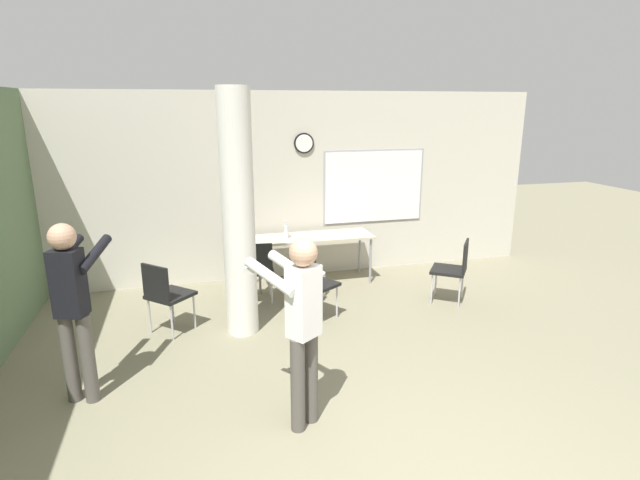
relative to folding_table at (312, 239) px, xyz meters
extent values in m
cube|color=beige|center=(-0.27, 0.49, 0.72)|extent=(8.00, 0.12, 2.80)
cylinder|color=black|center=(-0.02, 0.41, 1.37)|extent=(0.30, 0.03, 0.30)
cylinder|color=white|center=(-0.02, 0.40, 1.37)|extent=(0.26, 0.01, 0.25)
cube|color=#99999E|center=(1.11, 0.42, 0.67)|extent=(1.65, 0.01, 1.16)
cube|color=white|center=(1.11, 0.42, 0.67)|extent=(1.59, 0.02, 1.10)
cylinder|color=silver|center=(-1.21, -1.39, 0.72)|extent=(0.37, 0.37, 2.80)
cube|color=beige|center=(0.00, 0.00, 0.04)|extent=(1.78, 0.60, 0.03)
cylinder|color=gray|center=(-0.83, -0.24, -0.33)|extent=(0.04, 0.04, 0.70)
cylinder|color=gray|center=(0.83, -0.24, -0.33)|extent=(0.04, 0.04, 0.70)
cylinder|color=gray|center=(-0.83, 0.24, -0.33)|extent=(0.04, 0.04, 0.70)
cylinder|color=gray|center=(0.83, 0.24, -0.33)|extent=(0.04, 0.04, 0.70)
cylinder|color=silver|center=(-0.39, 0.00, 0.14)|extent=(0.07, 0.07, 0.18)
cylinder|color=silver|center=(-0.39, 0.00, 0.27)|extent=(0.03, 0.03, 0.08)
cylinder|color=#B2B2B7|center=(-0.08, -0.53, -0.51)|extent=(0.26, 0.26, 0.34)
cube|color=black|center=(-0.27, -1.26, -0.23)|extent=(0.61, 0.61, 0.04)
cube|color=black|center=(-0.38, -1.09, -0.01)|extent=(0.35, 0.24, 0.40)
cylinder|color=#B7B7BC|center=(-0.32, -1.51, -0.46)|extent=(0.02, 0.02, 0.43)
cylinder|color=#B7B7BC|center=(-0.02, -1.32, -0.46)|extent=(0.02, 0.02, 0.43)
cylinder|color=#B7B7BC|center=(-0.52, -1.21, -0.46)|extent=(0.02, 0.02, 0.43)
cylinder|color=#B7B7BC|center=(-0.22, -1.02, -0.46)|extent=(0.02, 0.02, 0.43)
cube|color=black|center=(-0.90, -0.51, -0.23)|extent=(0.48, 0.48, 0.04)
cube|color=black|center=(-0.92, -0.71, -0.01)|extent=(0.40, 0.06, 0.40)
cylinder|color=#B7B7BC|center=(-0.71, -0.35, -0.46)|extent=(0.02, 0.02, 0.43)
cylinder|color=#B7B7BC|center=(-1.07, -0.32, -0.46)|extent=(0.02, 0.02, 0.43)
cylinder|color=#B7B7BC|center=(-0.74, -0.71, -0.46)|extent=(0.02, 0.02, 0.43)
cylinder|color=#B7B7BC|center=(-1.10, -0.67, -0.46)|extent=(0.02, 0.02, 0.43)
cube|color=black|center=(-2.01, -1.17, -0.23)|extent=(0.62, 0.62, 0.04)
cube|color=black|center=(-2.15, -1.31, -0.01)|extent=(0.30, 0.30, 0.40)
cylinder|color=#B7B7BC|center=(-1.75, -1.17, -0.46)|extent=(0.02, 0.02, 0.43)
cylinder|color=#B7B7BC|center=(-2.01, -0.91, -0.46)|extent=(0.02, 0.02, 0.43)
cylinder|color=#B7B7BC|center=(-2.01, -1.42, -0.46)|extent=(0.02, 0.02, 0.43)
cylinder|color=#B7B7BC|center=(-2.26, -1.17, -0.46)|extent=(0.02, 0.02, 0.43)
cube|color=black|center=(1.59, -1.19, -0.23)|extent=(0.62, 0.62, 0.04)
cube|color=black|center=(1.75, -1.31, -0.01)|extent=(0.26, 0.34, 0.40)
cylinder|color=#B7B7BC|center=(1.55, -0.94, -0.46)|extent=(0.02, 0.02, 0.43)
cylinder|color=#B7B7BC|center=(1.33, -1.23, -0.46)|extent=(0.02, 0.02, 0.43)
cylinder|color=#B7B7BC|center=(1.84, -1.15, -0.46)|extent=(0.02, 0.02, 0.43)
cylinder|color=#B7B7BC|center=(1.62, -1.44, -0.46)|extent=(0.02, 0.02, 0.43)
cylinder|color=#514C47|center=(-2.69, -2.49, -0.26)|extent=(0.12, 0.12, 0.84)
cylinder|color=#514C47|center=(-2.85, -2.44, -0.26)|extent=(0.12, 0.12, 0.84)
cube|color=black|center=(-2.77, -2.46, 0.45)|extent=(0.29, 0.26, 0.59)
sphere|color=tan|center=(-2.77, -2.46, 0.86)|extent=(0.23, 0.23, 0.23)
cylinder|color=black|center=(-2.57, -2.28, 0.64)|extent=(0.25, 0.53, 0.24)
cylinder|color=black|center=(-2.82, -2.20, 0.64)|extent=(0.25, 0.53, 0.24)
cylinder|color=#514C47|center=(-0.85, -3.29, -0.27)|extent=(0.12, 0.12, 0.82)
cylinder|color=#514C47|center=(-0.98, -3.38, -0.27)|extent=(0.12, 0.12, 0.82)
cube|color=white|center=(-0.91, -3.34, 0.43)|extent=(0.30, 0.29, 0.58)
sphere|color=tan|center=(-0.91, -3.34, 0.83)|extent=(0.22, 0.22, 0.22)
cylinder|color=white|center=(-0.94, -3.07, 0.62)|extent=(0.37, 0.47, 0.23)
cylinder|color=white|center=(-1.15, -3.22, 0.62)|extent=(0.37, 0.47, 0.23)
cube|color=white|center=(-1.29, -3.03, 0.62)|extent=(0.10, 0.13, 0.04)
camera|label=1|loc=(-1.73, -6.89, 1.93)|focal=28.00mm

